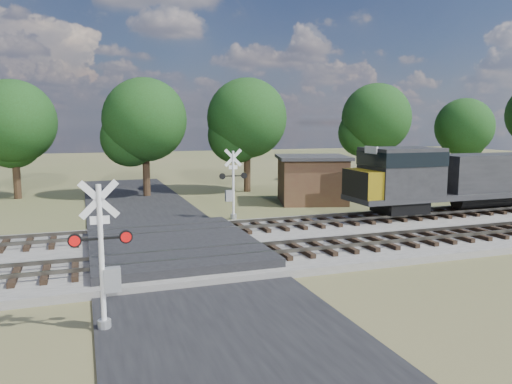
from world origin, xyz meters
name	(u,v)px	position (x,y,z in m)	size (l,w,h in m)	color
ground	(175,256)	(0.00, 0.00, 0.00)	(160.00, 160.00, 0.00)	#48532C
ballast_bed	(370,234)	(10.00, 0.50, 0.15)	(140.00, 10.00, 0.30)	gray
road	(175,255)	(0.00, 0.00, 0.04)	(7.00, 60.00, 0.08)	black
crossing_panel	(173,247)	(0.00, 0.50, 0.32)	(7.00, 9.00, 0.62)	#262628
track_near	(259,252)	(3.12, -2.00, 0.41)	(140.00, 2.60, 0.33)	black
track_far	(225,228)	(3.12, 3.00, 0.41)	(140.00, 2.60, 0.33)	black
crossing_signal_near	(105,269)	(-3.12, -7.06, 1.75)	(1.70, 0.37, 4.21)	silver
crossing_signal_far	(232,190)	(4.72, 7.21, 1.75)	(1.69, 0.37, 4.20)	silver
equipment_shed	(312,179)	(11.99, 11.45, 1.71)	(6.12, 6.12, 3.37)	#492D1F
treeline	(202,116)	(5.95, 19.91, 6.22)	(81.42, 9.91, 11.04)	black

